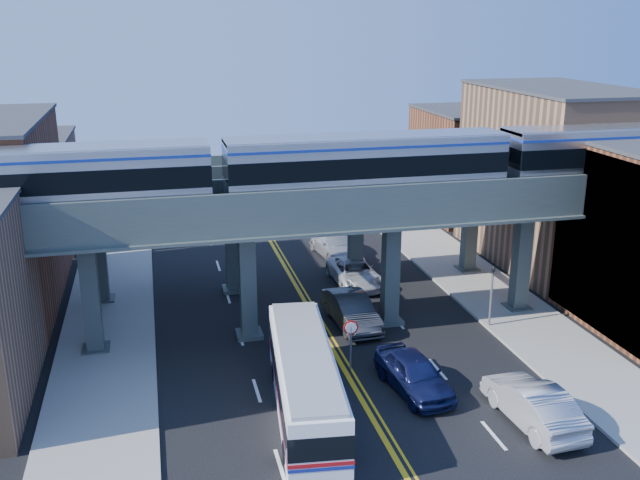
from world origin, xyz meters
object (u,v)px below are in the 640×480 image
Objects in this scene: car_lane_d at (335,244)px; car_parked_curb at (533,404)px; transit_train at (366,164)px; car_lane_b at (351,310)px; traffic_signal at (492,289)px; car_lane_c at (355,273)px; car_lane_a at (414,373)px; stop_sign at (351,337)px; transit_bus at (305,383)px.

car_parked_curb reaches higher than car_lane_d.
transit_train reaches higher than car_lane_b.
car_lane_c is at bearing 122.99° from traffic_signal.
car_lane_d is at bearing 110.03° from traffic_signal.
car_lane_d is 1.10× the size of car_parked_curb.
car_lane_b is at bearing 87.97° from car_lane_a.
stop_sign is at bearing -49.53° from car_parked_curb.
transit_bus reaches higher than stop_sign.
stop_sign is 0.43× the size of car_lane_d.
car_lane_b is 12.35m from car_lane_d.
car_lane_b is (1.50, 5.11, -0.86)m from stop_sign.
car_lane_d is (2.20, 12.15, -0.01)m from car_lane_b.
transit_train is 14.72m from car_parked_curb.
transit_train is at bearing -102.46° from car_lane_c.
car_parked_curb is (-2.70, -9.47, -1.38)m from traffic_signal.
transit_bus is at bearing -114.55° from car_lane_c.
traffic_signal is 9.94m from car_parked_curb.
transit_train is 11.34m from car_lane_a.
transit_train is at bearing 83.08° from car_lane_a.
traffic_signal is 0.67× the size of car_lane_d.
transit_bus is at bearing -131.43° from stop_sign.
transit_bus reaches higher than car_parked_curb.
stop_sign is 0.46× the size of car_lane_c.
car_lane_a is at bearing -89.15° from transit_train.
stop_sign is 0.64× the size of traffic_signal.
car_lane_a is at bearing -49.54° from stop_sign.
car_lane_b reaches higher than car_lane_a.
car_lane_a is 0.93× the size of car_parked_curb.
car_lane_c is 1.02× the size of car_parked_curb.
transit_bus is at bearing -179.68° from car_lane_a.
car_lane_d is at bearing 77.90° from stop_sign.
car_lane_b is 6.54m from car_lane_c.
car_lane_a is at bearing -88.39° from car_lane_b.
car_lane_c is at bearing -84.64° from car_parked_curb.
traffic_signal is 0.36× the size of transit_bus.
transit_train is at bearing 66.55° from stop_sign.
traffic_signal is at bearing -20.06° from car_lane_b.
transit_bus is 5.40m from car_lane_a.
car_lane_d is at bearing 78.16° from car_lane_a.
transit_bus is at bearing -115.31° from car_lane_d.
car_lane_a reaches higher than car_lane_c.
traffic_signal is 0.72× the size of car_lane_c.
transit_bus is 9.69m from car_lane_b.
traffic_signal is 15.24m from car_lane_d.
transit_bus reaches higher than car_lane_d.
transit_bus is at bearing -151.67° from traffic_signal.
transit_bus is 2.19× the size of car_lane_a.
traffic_signal reaches higher than car_parked_curb.
car_lane_a is 14.07m from car_lane_c.
traffic_signal is at bearing -109.23° from car_parked_curb.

